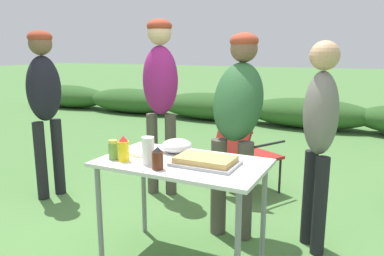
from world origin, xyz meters
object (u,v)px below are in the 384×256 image
at_px(folding_table, 182,172).
at_px(standing_person_in_olive_jacket, 237,112).
at_px(plate_stack, 144,152).
at_px(standing_person_in_dark_puffer, 320,127).
at_px(standing_person_in_gray_fleece, 44,95).
at_px(camp_chair_near_hedge, 245,150).
at_px(food_tray, 206,161).
at_px(mustard_bottle, 124,149).
at_px(relish_jar, 113,150).
at_px(paper_cup_stack, 148,151).
at_px(mixing_bowl, 177,146).
at_px(standing_person_in_navy_coat, 160,87).
at_px(bbq_sauce_bottle, 158,159).

height_order(folding_table, standing_person_in_olive_jacket, standing_person_in_olive_jacket).
bearing_deg(standing_person_in_olive_jacket, plate_stack, -130.62).
xyz_separation_m(standing_person_in_dark_puffer, standing_person_in_gray_fleece, (-2.54, -0.10, 0.10)).
xyz_separation_m(folding_table, camp_chair_near_hedge, (-0.02, 1.42, -0.20)).
distance_m(food_tray, standing_person_in_gray_fleece, 2.02).
distance_m(folding_table, mustard_bottle, 0.42).
height_order(standing_person_in_gray_fleece, camp_chair_near_hedge, standing_person_in_gray_fleece).
distance_m(relish_jar, standing_person_in_dark_puffer, 1.44).
bearing_deg(standing_person_in_dark_puffer, folding_table, -87.36).
xyz_separation_m(food_tray, plate_stack, (-0.50, 0.05, -0.01)).
height_order(paper_cup_stack, standing_person_in_olive_jacket, standing_person_in_olive_jacket).
relative_size(mixing_bowl, standing_person_in_dark_puffer, 0.14).
bearing_deg(folding_table, food_tray, -3.97).
bearing_deg(standing_person_in_dark_puffer, relish_jar, -92.77).
bearing_deg(plate_stack, standing_person_in_navy_coat, 114.63).
bearing_deg(folding_table, relish_jar, -159.09).
height_order(food_tray, bbq_sauce_bottle, bbq_sauce_bottle).
distance_m(folding_table, relish_jar, 0.48).
distance_m(mixing_bowl, standing_person_in_gray_fleece, 1.68).
bearing_deg(relish_jar, camp_chair_near_hedge, 75.41).
distance_m(mustard_bottle, relish_jar, 0.09).
bearing_deg(mustard_bottle, relish_jar, 179.88).
bearing_deg(plate_stack, mixing_bowl, 35.05).
distance_m(food_tray, bbq_sauce_bottle, 0.31).
relative_size(paper_cup_stack, mustard_bottle, 1.04).
relative_size(bbq_sauce_bottle, standing_person_in_gray_fleece, 0.09).
height_order(standing_person_in_dark_puffer, camp_chair_near_hedge, standing_person_in_dark_puffer).
relative_size(relish_jar, bbq_sauce_bottle, 0.92).
bearing_deg(paper_cup_stack, food_tray, 23.16).
distance_m(mustard_bottle, standing_person_in_olive_jacket, 0.96).
xyz_separation_m(folding_table, paper_cup_stack, (-0.16, -0.16, 0.17)).
height_order(paper_cup_stack, relish_jar, paper_cup_stack).
bearing_deg(mustard_bottle, standing_person_in_gray_fleece, 154.70).
bearing_deg(standing_person_in_navy_coat, standing_person_in_dark_puffer, -30.45).
height_order(food_tray, standing_person_in_navy_coat, standing_person_in_navy_coat).
height_order(food_tray, standing_person_in_olive_jacket, standing_person_in_olive_jacket).
bearing_deg(relish_jar, bbq_sauce_bottle, -7.95).
relative_size(plate_stack, camp_chair_near_hedge, 0.28).
xyz_separation_m(food_tray, standing_person_in_olive_jacket, (-0.02, 0.65, 0.22)).
bearing_deg(standing_person_in_dark_puffer, paper_cup_stack, -86.24).
distance_m(mustard_bottle, standing_person_in_navy_coat, 1.33).
bearing_deg(relish_jar, standing_person_in_gray_fleece, 153.29).
relative_size(bbq_sauce_bottle, camp_chair_near_hedge, 0.17).
relative_size(relish_jar, standing_person_in_olive_jacket, 0.08).
bearing_deg(mixing_bowl, camp_chair_near_hedge, 84.82).
distance_m(plate_stack, mustard_bottle, 0.22).
bearing_deg(mixing_bowl, relish_jar, -131.32).
bearing_deg(camp_chair_near_hedge, paper_cup_stack, -65.76).
distance_m(bbq_sauce_bottle, standing_person_in_dark_puffer, 1.18).
distance_m(mixing_bowl, standing_person_in_dark_puffer, 1.02).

